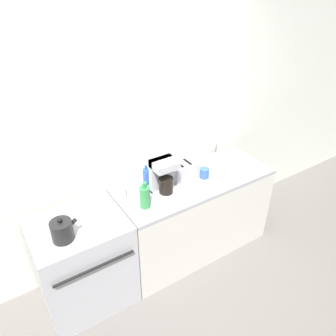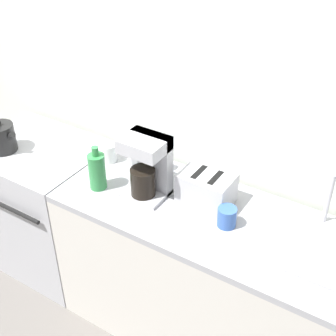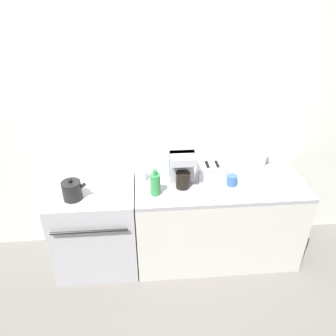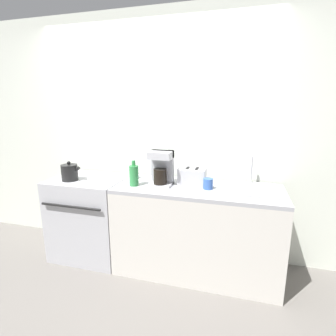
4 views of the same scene
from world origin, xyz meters
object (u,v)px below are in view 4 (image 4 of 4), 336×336
stove (91,216)px  coffee_maker (161,167)px  kettle (70,172)px  toaster (192,176)px  bottle_green (134,175)px  bottle_blue (160,171)px  cup_blue (208,184)px  cup_white (133,174)px

stove → coffee_maker: 1.02m
kettle → toaster: 1.26m
bottle_green → kettle: bearing=-179.1°
toaster → coffee_maker: bearing=-161.4°
bottle_blue → kettle: bearing=-161.6°
kettle → bottle_green: bottle_green is taller
coffee_maker → kettle: bearing=-173.3°
toaster → cup_blue: toaster is taller
cup_white → cup_blue: cup_white is taller
toaster → cup_white: 0.65m
bottle_green → bottle_blue: bottle_green is taller
stove → kettle: (-0.14, -0.12, 0.51)m
bottle_green → cup_blue: (0.70, 0.09, -0.05)m
kettle → toaster: size_ratio=0.80×
coffee_maker → bottle_blue: bearing=112.7°
bottle_blue → cup_white: bearing=-170.2°
stove → bottle_green: 0.79m
stove → bottle_green: size_ratio=3.58×
stove → toaster: size_ratio=3.37×
kettle → coffee_maker: coffee_maker is taller
kettle → coffee_maker: size_ratio=0.62×
stove → coffee_maker: (0.82, -0.00, 0.60)m
kettle → cup_blue: kettle is taller
kettle → cup_white: kettle is taller
cup_white → stove: bearing=-164.5°
kettle → bottle_green: size_ratio=0.84×
stove → bottle_blue: bottle_blue is taller
cup_blue → toaster: bearing=146.6°
cup_white → bottle_blue: bearing=9.8°
stove → bottle_green: bottle_green is taller
bottle_blue → cup_blue: 0.57m
stove → cup_white: bearing=15.5°
stove → toaster: (1.11, 0.09, 0.51)m
coffee_maker → cup_blue: (0.46, -0.02, -0.12)m
bottle_blue → cup_blue: size_ratio=2.13×
kettle → stove: bearing=40.3°
kettle → bottle_blue: size_ratio=0.98×
cup_blue → cup_white: bearing=169.8°
coffee_maker → cup_blue: 0.47m
stove → kettle: size_ratio=4.24×
cup_white → kettle: bearing=-157.8°
toaster → coffee_maker: size_ratio=0.78×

